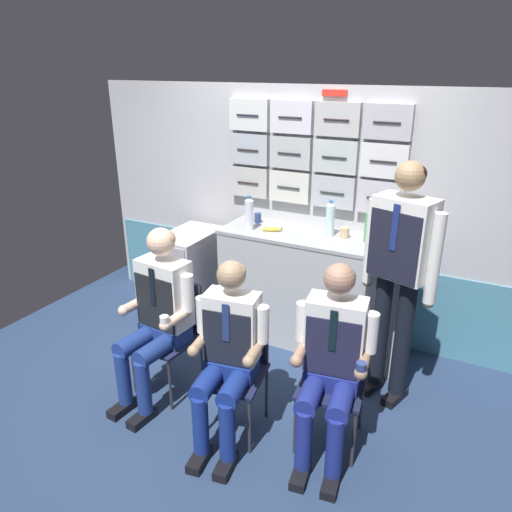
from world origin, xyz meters
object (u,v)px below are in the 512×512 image
(water_bottle_tall, at_px, (369,226))
(snack_banana, at_px, (272,229))
(folding_chair_by_counter, at_px, (335,366))
(service_trolley, at_px, (191,273))
(crew_member_standing, at_px, (400,263))
(coffee_cup_spare, at_px, (345,232))
(folding_chair_left, at_px, (175,324))
(crew_member_by_counter, at_px, (332,356))
(crew_member_left, at_px, (158,309))
(folding_chair_right, at_px, (237,356))
(crew_member_right, at_px, (228,349))

(water_bottle_tall, distance_m, snack_banana, 0.81)
(folding_chair_by_counter, xyz_separation_m, water_bottle_tall, (-0.13, 1.08, 0.61))
(service_trolley, height_order, crew_member_standing, crew_member_standing)
(coffee_cup_spare, height_order, snack_banana, coffee_cup_spare)
(folding_chair_left, relative_size, crew_member_standing, 0.48)
(service_trolley, relative_size, snack_banana, 5.05)
(crew_member_by_counter, distance_m, crew_member_standing, 0.84)
(folding_chair_left, bearing_deg, crew_member_by_counter, -5.88)
(folding_chair_by_counter, height_order, crew_member_by_counter, crew_member_by_counter)
(crew_member_standing, distance_m, water_bottle_tall, 0.63)
(crew_member_left, distance_m, snack_banana, 1.23)
(crew_member_left, distance_m, folding_chair_right, 0.67)
(crew_member_left, xyz_separation_m, crew_member_standing, (1.47, 0.76, 0.35))
(folding_chair_right, distance_m, coffee_cup_spare, 1.41)
(folding_chair_left, distance_m, crew_member_left, 0.25)
(crew_member_standing, bearing_deg, service_trolley, 171.19)
(crew_member_standing, relative_size, water_bottle_tall, 6.29)
(crew_member_standing, distance_m, snack_banana, 1.21)
(crew_member_by_counter, bearing_deg, folding_chair_left, 174.12)
(folding_chair_right, bearing_deg, crew_member_by_counter, 2.59)
(folding_chair_right, distance_m, crew_member_standing, 1.25)
(crew_member_right, xyz_separation_m, folding_chair_by_counter, (0.59, 0.35, -0.15))
(folding_chair_right, relative_size, crew_member_right, 0.68)
(crew_member_left, xyz_separation_m, snack_banana, (0.33, 1.14, 0.30))
(crew_member_right, distance_m, folding_chair_by_counter, 0.70)
(service_trolley, height_order, folding_chair_by_counter, service_trolley)
(crew_member_right, xyz_separation_m, crew_member_standing, (0.81, 0.92, 0.39))
(folding_chair_left, height_order, folding_chair_by_counter, same)
(crew_member_by_counter, relative_size, snack_banana, 7.23)
(service_trolley, height_order, folding_chair_right, service_trolley)
(service_trolley, bearing_deg, crew_member_by_counter, -30.70)
(service_trolley, bearing_deg, folding_chair_right, -43.94)
(folding_chair_left, height_order, folding_chair_right, same)
(folding_chair_left, xyz_separation_m, crew_member_standing, (1.46, 0.60, 0.54))
(coffee_cup_spare, relative_size, snack_banana, 0.50)
(folding_chair_by_counter, xyz_separation_m, crew_member_by_counter, (0.02, -0.16, 0.17))
(folding_chair_right, bearing_deg, water_bottle_tall, 69.05)
(crew_member_right, bearing_deg, coffee_cup_spare, 79.45)
(folding_chair_left, bearing_deg, folding_chair_right, -14.27)
(folding_chair_by_counter, xyz_separation_m, crew_member_standing, (0.23, 0.57, 0.54))
(service_trolley, bearing_deg, crew_member_left, -66.44)
(service_trolley, distance_m, coffee_cup_spare, 1.51)
(folding_chair_left, height_order, water_bottle_tall, water_bottle_tall)
(folding_chair_by_counter, relative_size, snack_banana, 4.83)
(coffee_cup_spare, bearing_deg, service_trolley, -171.16)
(coffee_cup_spare, bearing_deg, water_bottle_tall, -1.02)
(crew_member_right, relative_size, snack_banana, 7.06)
(service_trolley, xyz_separation_m, crew_member_standing, (1.93, -0.30, 0.58))
(crew_member_by_counter, xyz_separation_m, crew_member_standing, (0.20, 0.73, 0.37))
(service_trolley, height_order, crew_member_right, crew_member_right)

